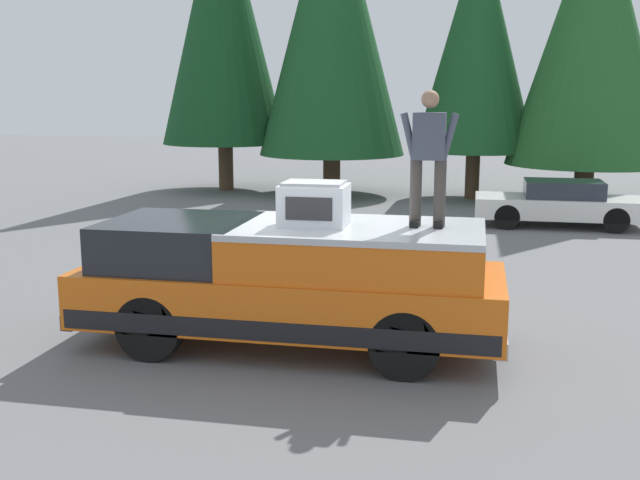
# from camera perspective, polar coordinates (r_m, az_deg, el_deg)

# --- Properties ---
(ground_plane) EXTENTS (90.00, 90.00, 0.00)m
(ground_plane) POSITION_cam_1_polar(r_m,az_deg,el_deg) (10.50, -1.56, -7.31)
(ground_plane) COLOR slate
(pickup_truck) EXTENTS (2.01, 5.54, 1.65)m
(pickup_truck) POSITION_cam_1_polar(r_m,az_deg,el_deg) (9.91, -2.25, -3.18)
(pickup_truck) COLOR orange
(pickup_truck) RESTS_ON ground
(compressor_unit) EXTENTS (0.65, 0.84, 0.56)m
(compressor_unit) POSITION_cam_1_polar(r_m,az_deg,el_deg) (9.56, -0.44, 2.74)
(compressor_unit) COLOR silver
(compressor_unit) RESTS_ON pickup_truck
(person_on_truck_bed) EXTENTS (0.29, 0.72, 1.69)m
(person_on_truck_bed) POSITION_cam_1_polar(r_m,az_deg,el_deg) (9.51, 8.20, 6.38)
(person_on_truck_bed) COLOR #423D38
(person_on_truck_bed) RESTS_ON pickup_truck
(parked_car_white) EXTENTS (1.64, 4.10, 1.16)m
(parked_car_white) POSITION_cam_1_polar(r_m,az_deg,el_deg) (19.93, 17.61, 2.64)
(parked_car_white) COLOR white
(parked_car_white) RESTS_ON ground
(conifer_left) EXTENTS (4.76, 4.76, 9.11)m
(conifer_left) POSITION_cam_1_polar(r_m,az_deg,el_deg) (24.18, 19.96, 14.74)
(conifer_left) COLOR #4C3826
(conifer_left) RESTS_ON ground
(conifer_center_left) EXTENTS (3.73, 3.73, 8.37)m
(conifer_center_left) POSITION_cam_1_polar(r_m,az_deg,el_deg) (24.47, 11.80, 14.59)
(conifer_center_left) COLOR #4C3826
(conifer_center_left) RESTS_ON ground
(conifer_center_right) EXTENTS (4.74, 4.74, 10.19)m
(conifer_center_right) POSITION_cam_1_polar(r_m,az_deg,el_deg) (25.10, 0.92, 16.60)
(conifer_center_right) COLOR #4C3826
(conifer_center_right) RESTS_ON ground
(conifer_right) EXTENTS (4.21, 4.21, 10.16)m
(conifer_right) POSITION_cam_1_polar(r_m,az_deg,el_deg) (26.45, -7.38, 16.51)
(conifer_right) COLOR #4C3826
(conifer_right) RESTS_ON ground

